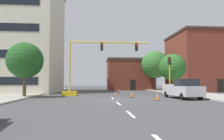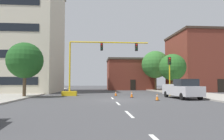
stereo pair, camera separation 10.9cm
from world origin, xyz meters
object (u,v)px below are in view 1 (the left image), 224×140
at_px(tree_left_near, 25,60).
at_px(tree_right_mid, 172,67).
at_px(traffic_cone_roadside_b, 132,94).
at_px(traffic_cone_roadside_c, 158,97).
at_px(traffic_signal_gantry, 82,77).
at_px(traffic_light_pole_right, 170,67).
at_px(tree_right_far, 155,65).
at_px(pickup_truck_silver, 182,89).
at_px(traffic_cone_roadside_a, 116,93).

xyz_separation_m(tree_left_near, tree_right_mid, (19.60, 7.67, -0.10)).
bearing_deg(traffic_cone_roadside_b, tree_left_near, 175.53).
relative_size(tree_left_near, traffic_cone_roadside_c, 9.23).
bearing_deg(traffic_cone_roadside_c, traffic_cone_roadside_b, 113.19).
bearing_deg(traffic_signal_gantry, tree_right_mid, 19.72).
relative_size(traffic_light_pole_right, traffic_cone_roadside_c, 7.32).
relative_size(tree_right_far, pickup_truck_silver, 1.42).
distance_m(tree_left_near, tree_right_mid, 21.05).
bearing_deg(tree_right_mid, traffic_light_pole_right, -113.88).
bearing_deg(tree_left_near, traffic_cone_roadside_b, -4.47).
bearing_deg(tree_right_far, traffic_cone_roadside_a, -121.97).
bearing_deg(tree_right_far, pickup_truck_silver, -98.51).
distance_m(tree_left_near, traffic_cone_roadside_a, 11.04).
height_order(traffic_signal_gantry, pickup_truck_silver, traffic_signal_gantry).
relative_size(traffic_light_pole_right, tree_left_near, 0.79).
xyz_separation_m(tree_right_mid, traffic_cone_roadside_b, (-7.89, -8.58, -3.61)).
bearing_deg(traffic_signal_gantry, tree_left_near, -155.07).
bearing_deg(traffic_signal_gantry, traffic_cone_roadside_c, -46.10).
distance_m(traffic_signal_gantry, traffic_cone_roadside_a, 4.77).
height_order(traffic_light_pole_right, tree_left_near, tree_left_near).
relative_size(pickup_truck_silver, traffic_cone_roadside_a, 8.79).
xyz_separation_m(tree_left_near, pickup_truck_silver, (16.61, -2.74, -3.09)).
xyz_separation_m(traffic_signal_gantry, traffic_cone_roadside_c, (7.34, -7.63, -2.03)).
xyz_separation_m(traffic_signal_gantry, traffic_cone_roadside_a, (4.19, -1.02, -2.04)).
distance_m(tree_right_mid, traffic_cone_roadside_a, 11.65).
relative_size(tree_right_mid, pickup_truck_silver, 1.09).
distance_m(traffic_signal_gantry, tree_left_near, 6.88).
height_order(pickup_truck_silver, traffic_cone_roadside_c, pickup_truck_silver).
bearing_deg(tree_right_far, traffic_cone_roadside_c, -105.92).
bearing_deg(tree_right_mid, traffic_cone_roadside_a, -147.91).
xyz_separation_m(traffic_cone_roadside_b, traffic_cone_roadside_c, (1.68, -3.91, -0.03)).
xyz_separation_m(tree_right_far, traffic_cone_roadside_b, (-7.81, -17.60, -4.79)).
distance_m(traffic_signal_gantry, pickup_truck_silver, 12.02).
bearing_deg(tree_right_mid, traffic_cone_roadside_c, -116.45).
bearing_deg(traffic_light_pole_right, tree_right_far, 80.30).
distance_m(traffic_light_pole_right, tree_right_far, 15.29).
relative_size(tree_right_mid, traffic_cone_roadside_c, 9.19).
height_order(traffic_signal_gantry, traffic_cone_roadside_b, traffic_signal_gantry).
distance_m(traffic_cone_roadside_b, traffic_cone_roadside_c, 4.25).
height_order(traffic_signal_gantry, tree_right_mid, traffic_signal_gantry).
height_order(pickup_truck_silver, traffic_cone_roadside_a, pickup_truck_silver).
bearing_deg(traffic_cone_roadside_c, pickup_truck_silver, 32.85).
height_order(tree_left_near, traffic_cone_roadside_b, tree_left_near).
height_order(traffic_cone_roadside_b, traffic_cone_roadside_c, traffic_cone_roadside_b).
height_order(tree_left_near, tree_right_mid, tree_left_near).
bearing_deg(tree_left_near, traffic_signal_gantry, 24.93).
relative_size(pickup_truck_silver, traffic_cone_roadside_b, 7.75).
xyz_separation_m(pickup_truck_silver, traffic_cone_roadside_a, (-6.39, 4.53, -0.67)).
distance_m(traffic_light_pole_right, pickup_truck_silver, 5.13).
relative_size(tree_left_near, pickup_truck_silver, 1.09).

